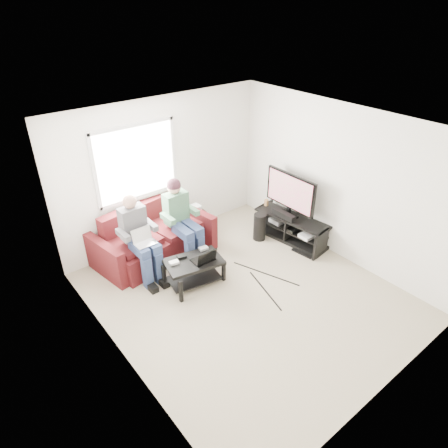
# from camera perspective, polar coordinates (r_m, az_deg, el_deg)

# --- Properties ---
(floor) EXTENTS (4.50, 4.50, 0.00)m
(floor) POSITION_cam_1_polar(r_m,az_deg,el_deg) (6.24, 3.21, -10.11)
(floor) COLOR tan
(floor) RESTS_ON ground
(ceiling) EXTENTS (4.50, 4.50, 0.00)m
(ceiling) POSITION_cam_1_polar(r_m,az_deg,el_deg) (4.96, 4.10, 13.35)
(ceiling) COLOR white
(ceiling) RESTS_ON wall_back
(wall_back) EXTENTS (4.50, 0.00, 4.50)m
(wall_back) POSITION_cam_1_polar(r_m,az_deg,el_deg) (7.12, -8.67, 7.40)
(wall_back) COLOR white
(wall_back) RESTS_ON floor
(wall_front) EXTENTS (4.50, 0.00, 4.50)m
(wall_front) POSITION_cam_1_polar(r_m,az_deg,el_deg) (4.42, 23.88, -11.33)
(wall_front) COLOR white
(wall_front) RESTS_ON floor
(wall_left) EXTENTS (0.00, 4.50, 4.50)m
(wall_left) POSITION_cam_1_polar(r_m,az_deg,el_deg) (4.60, -15.47, -7.65)
(wall_left) COLOR white
(wall_left) RESTS_ON floor
(wall_right) EXTENTS (0.00, 4.50, 4.50)m
(wall_right) POSITION_cam_1_polar(r_m,az_deg,el_deg) (6.85, 16.21, 5.54)
(wall_right) COLOR white
(wall_right) RESTS_ON floor
(window) EXTENTS (1.48, 0.04, 1.28)m
(window) POSITION_cam_1_polar(r_m,az_deg,el_deg) (6.78, -12.43, 8.56)
(window) COLOR white
(window) RESTS_ON wall_back
(sofa) EXTENTS (2.06, 1.15, 0.90)m
(sofa) POSITION_cam_1_polar(r_m,az_deg,el_deg) (7.00, -10.19, -2.19)
(sofa) COLOR #4C1318
(sofa) RESTS_ON floor
(person_left) EXTENTS (0.40, 0.71, 1.38)m
(person_left) POSITION_cam_1_polar(r_m,az_deg,el_deg) (6.35, -12.07, -1.47)
(person_left) COLOR navy
(person_left) RESTS_ON sofa
(person_right) EXTENTS (0.40, 0.71, 1.42)m
(person_right) POSITION_cam_1_polar(r_m,az_deg,el_deg) (6.67, -6.18, 1.30)
(person_right) COLOR navy
(person_right) RESTS_ON sofa
(laptop_silver) EXTENTS (0.36, 0.28, 0.24)m
(laptop_silver) POSITION_cam_1_polar(r_m,az_deg,el_deg) (6.22, -11.28, -2.28)
(laptop_silver) COLOR silver
(laptop_silver) RESTS_ON person_left
(coffee_table) EXTENTS (0.97, 0.70, 0.44)m
(coffee_table) POSITION_cam_1_polar(r_m,az_deg,el_deg) (6.28, -4.33, -6.08)
(coffee_table) COLOR black
(coffee_table) RESTS_ON floor
(laptop_black) EXTENTS (0.39, 0.33, 0.24)m
(laptop_black) POSITION_cam_1_polar(r_m,az_deg,el_deg) (6.14, -3.07, -4.25)
(laptop_black) COLOR black
(laptop_black) RESTS_ON coffee_table
(controller_a) EXTENTS (0.15, 0.11, 0.04)m
(controller_a) POSITION_cam_1_polar(r_m,az_deg,el_deg) (6.16, -7.16, -5.49)
(controller_a) COLOR silver
(controller_a) RESTS_ON coffee_table
(controller_b) EXTENTS (0.16, 0.12, 0.04)m
(controller_b) POSITION_cam_1_polar(r_m,az_deg,el_deg) (6.28, -6.07, -4.65)
(controller_b) COLOR black
(controller_b) RESTS_ON coffee_table
(controller_c) EXTENTS (0.15, 0.11, 0.04)m
(controller_c) POSITION_cam_1_polar(r_m,az_deg,el_deg) (6.44, -2.96, -3.50)
(controller_c) COLOR gray
(controller_c) RESTS_ON coffee_table
(tv_stand) EXTENTS (0.62, 1.49, 0.48)m
(tv_stand) POSITION_cam_1_polar(r_m,az_deg,el_deg) (7.50, 9.55, -0.76)
(tv_stand) COLOR black
(tv_stand) RESTS_ON floor
(tv) EXTENTS (0.12, 1.10, 0.81)m
(tv) POSITION_cam_1_polar(r_m,az_deg,el_deg) (7.21, 9.44, 4.46)
(tv) COLOR black
(tv) RESTS_ON tv_stand
(soundbar) EXTENTS (0.12, 0.50, 0.10)m
(soundbar) POSITION_cam_1_polar(r_m,az_deg,el_deg) (7.32, 8.55, 1.34)
(soundbar) COLOR black
(soundbar) RESTS_ON tv_stand
(drink_cup) EXTENTS (0.08, 0.08, 0.12)m
(drink_cup) POSITION_cam_1_polar(r_m,az_deg,el_deg) (7.68, 6.07, 3.07)
(drink_cup) COLOR #986C41
(drink_cup) RESTS_ON tv_stand
(console_white) EXTENTS (0.30, 0.22, 0.06)m
(console_white) POSITION_cam_1_polar(r_m,az_deg,el_deg) (7.25, 11.90, -1.57)
(console_white) COLOR silver
(console_white) RESTS_ON tv_stand
(console_grey) EXTENTS (0.34, 0.26, 0.08)m
(console_grey) POSITION_cam_1_polar(r_m,az_deg,el_deg) (7.63, 7.96, 0.66)
(console_grey) COLOR gray
(console_grey) RESTS_ON tv_stand
(console_black) EXTENTS (0.38, 0.30, 0.07)m
(console_black) POSITION_cam_1_polar(r_m,az_deg,el_deg) (7.43, 9.88, -0.43)
(console_black) COLOR black
(console_black) RESTS_ON tv_stand
(subwoofer) EXTENTS (0.23, 0.23, 0.52)m
(subwoofer) POSITION_cam_1_polar(r_m,az_deg,el_deg) (7.41, 5.11, -0.39)
(subwoofer) COLOR black
(subwoofer) RESTS_ON floor
(keyboard_floor) EXTENTS (0.19, 0.43, 0.02)m
(keyboard_floor) POSITION_cam_1_polar(r_m,az_deg,el_deg) (7.25, 11.20, -4.05)
(keyboard_floor) COLOR black
(keyboard_floor) RESTS_ON floor
(end_table) EXTENTS (0.32, 0.32, 0.58)m
(end_table) POSITION_cam_1_polar(r_m,az_deg,el_deg) (7.59, -4.18, 0.47)
(end_table) COLOR black
(end_table) RESTS_ON floor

